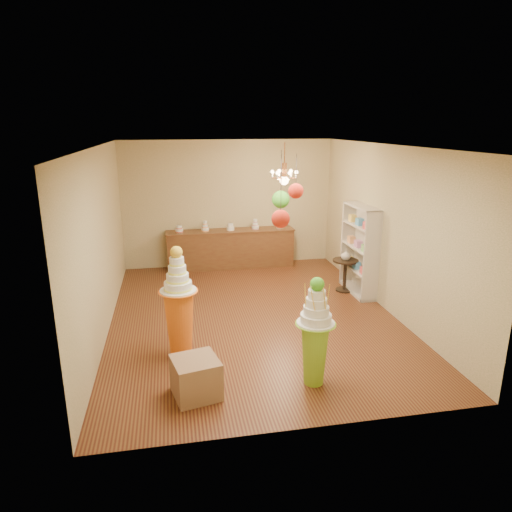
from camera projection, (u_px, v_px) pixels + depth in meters
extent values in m
plane|color=#532B16|center=(253.00, 316.00, 8.27)|extent=(6.50, 6.50, 0.00)
plane|color=white|center=(253.00, 146.00, 7.43)|extent=(6.50, 6.50, 0.00)
cube|color=tan|center=(229.00, 204.00, 10.92)|extent=(5.00, 0.04, 3.00)
cube|color=tan|center=(308.00, 307.00, 4.79)|extent=(5.00, 0.04, 3.00)
cube|color=tan|center=(102.00, 242.00, 7.41)|extent=(0.04, 6.50, 3.00)
cube|color=tan|center=(388.00, 229.00, 8.30)|extent=(0.04, 6.50, 3.00)
cone|color=#7FB828|center=(314.00, 354.00, 6.01)|extent=(0.44, 0.44, 0.86)
cylinder|color=white|center=(316.00, 323.00, 5.89)|extent=(0.60, 0.60, 0.03)
cylinder|color=white|center=(316.00, 318.00, 5.87)|extent=(0.49, 0.49, 0.11)
cylinder|color=white|center=(316.00, 310.00, 5.84)|extent=(0.40, 0.40, 0.11)
cylinder|color=white|center=(316.00, 302.00, 5.81)|extent=(0.33, 0.33, 0.11)
cylinder|color=white|center=(317.00, 294.00, 5.78)|extent=(0.27, 0.27, 0.11)
sphere|color=#439C21|center=(317.00, 284.00, 5.74)|extent=(0.18, 0.18, 0.18)
cone|color=orange|center=(180.00, 325.00, 6.68)|extent=(0.51, 0.51, 1.03)
cylinder|color=white|center=(178.00, 290.00, 6.53)|extent=(0.62, 0.62, 0.03)
cylinder|color=white|center=(178.00, 286.00, 6.51)|extent=(0.46, 0.46, 0.12)
cylinder|color=white|center=(178.00, 278.00, 6.48)|extent=(0.37, 0.37, 0.12)
cylinder|color=white|center=(177.00, 270.00, 6.44)|extent=(0.30, 0.30, 0.12)
cylinder|color=white|center=(177.00, 261.00, 6.41)|extent=(0.24, 0.24, 0.12)
sphere|color=gold|center=(176.00, 252.00, 6.37)|extent=(0.18, 0.18, 0.18)
cube|color=#8E6A4D|center=(196.00, 377.00, 5.78)|extent=(0.66, 0.66, 0.50)
cube|color=brown|center=(231.00, 249.00, 10.95)|extent=(3.00, 0.50, 0.90)
cube|color=brown|center=(230.00, 231.00, 10.82)|extent=(3.04, 0.54, 0.03)
cylinder|color=white|center=(179.00, 229.00, 10.58)|extent=(0.18, 0.18, 0.16)
cylinder|color=white|center=(205.00, 226.00, 10.68)|extent=(0.18, 0.18, 0.24)
cylinder|color=white|center=(230.00, 227.00, 10.79)|extent=(0.18, 0.18, 0.16)
cylinder|color=white|center=(255.00, 224.00, 10.89)|extent=(0.18, 0.18, 0.24)
cylinder|color=white|center=(280.00, 225.00, 11.01)|extent=(0.18, 0.18, 0.16)
cube|color=beige|center=(366.00, 250.00, 9.22)|extent=(0.04, 1.20, 1.80)
cube|color=beige|center=(358.00, 269.00, 9.30)|extent=(0.30, 1.14, 0.03)
cube|color=beige|center=(359.00, 248.00, 9.17)|extent=(0.30, 1.14, 0.03)
cube|color=beige|center=(360.00, 226.00, 9.05)|extent=(0.30, 1.14, 0.03)
cylinder|color=black|center=(344.00, 290.00, 9.51)|extent=(0.41, 0.41, 0.03)
cylinder|color=black|center=(345.00, 276.00, 9.42)|extent=(0.08, 0.08, 0.65)
cylinder|color=black|center=(346.00, 261.00, 9.33)|extent=(0.61, 0.61, 0.03)
imported|color=beige|center=(346.00, 255.00, 9.29)|extent=(0.23, 0.23, 0.21)
cylinder|color=#3F342D|center=(281.00, 187.00, 5.46)|extent=(0.01, 0.01, 0.77)
sphere|color=red|center=(281.00, 219.00, 5.57)|extent=(0.23, 0.23, 0.23)
cylinder|color=#3F342D|center=(281.00, 175.00, 6.41)|extent=(0.01, 0.01, 0.69)
sphere|color=#439C21|center=(281.00, 199.00, 6.51)|extent=(0.25, 0.25, 0.25)
cylinder|color=#3F342D|center=(296.00, 173.00, 5.55)|extent=(0.01, 0.01, 0.45)
sphere|color=red|center=(296.00, 191.00, 5.61)|extent=(0.19, 0.19, 0.19)
cylinder|color=#C87B46|center=(285.00, 155.00, 9.02)|extent=(0.02, 0.02, 0.50)
cylinder|color=#C87B46|center=(284.00, 170.00, 9.10)|extent=(0.10, 0.10, 0.30)
sphere|color=#E1B17C|center=(284.00, 180.00, 9.16)|extent=(0.18, 0.18, 0.18)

